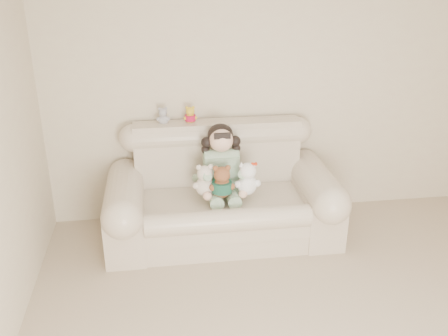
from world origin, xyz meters
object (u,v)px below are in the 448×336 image
(brown_teddy, at_px, (222,179))
(white_cat, at_px, (247,175))
(seated_child, at_px, (221,160))
(sofa, at_px, (222,187))
(cream_teddy, at_px, (205,177))

(brown_teddy, relative_size, white_cat, 0.96)
(seated_child, distance_m, white_cat, 0.30)
(sofa, distance_m, cream_teddy, 0.25)
(brown_teddy, bearing_deg, white_cat, -3.34)
(seated_child, distance_m, cream_teddy, 0.26)
(seated_child, height_order, brown_teddy, seated_child)
(cream_teddy, bearing_deg, white_cat, -7.77)
(white_cat, bearing_deg, sofa, 122.82)
(sofa, xyz_separation_m, seated_child, (-0.00, 0.08, 0.24))
(brown_teddy, bearing_deg, cream_teddy, 147.72)
(sofa, distance_m, white_cat, 0.30)
(brown_teddy, height_order, white_cat, white_cat)
(brown_teddy, distance_m, cream_teddy, 0.15)
(sofa, bearing_deg, cream_teddy, -149.58)
(seated_child, xyz_separation_m, cream_teddy, (-0.17, -0.18, -0.08))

